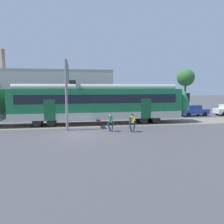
% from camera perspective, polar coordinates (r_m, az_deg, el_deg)
% --- Properties ---
extents(ground_plane, '(160.00, 160.00, 0.00)m').
position_cam_1_polar(ground_plane, '(18.81, -8.25, -5.83)').
color(ground_plane, '#424247').
extents(pedestrian_green, '(0.65, 0.53, 1.67)m').
position_cam_1_polar(pedestrian_green, '(19.67, -0.34, -2.37)').
color(pedestrian_green, navy).
rests_on(pedestrian_green, ground).
extents(pedestrian_yellow, '(0.65, 0.53, 1.67)m').
position_cam_1_polar(pedestrian_yellow, '(19.49, 5.26, -2.39)').
color(pedestrian_yellow, navy).
rests_on(pedestrian_yellow, ground).
extents(parked_car_blue, '(4.08, 1.91, 1.54)m').
position_cam_1_polar(parked_car_blue, '(32.47, 20.49, 0.40)').
color(parked_car_blue, '#284799').
rests_on(parked_car_blue, ground).
extents(catenary_gantry, '(0.24, 6.64, 6.53)m').
position_cam_1_polar(catenary_gantry, '(23.58, -11.63, 7.14)').
color(catenary_gantry, gray).
rests_on(catenary_gantry, ground).
extents(background_building, '(18.62, 5.00, 9.20)m').
position_cam_1_polar(background_building, '(32.89, -16.75, 4.85)').
color(background_building, beige).
rests_on(background_building, ground).
extents(street_tree_right, '(3.04, 3.04, 7.20)m').
position_cam_1_polar(street_tree_right, '(40.78, 18.69, 8.45)').
color(street_tree_right, brown).
rests_on(street_tree_right, ground).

